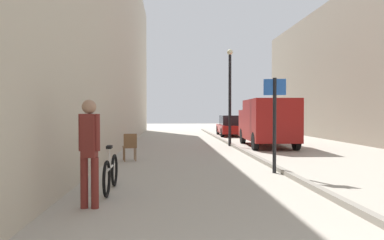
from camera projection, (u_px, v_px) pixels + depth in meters
The scene contains 10 objects.
ground_plane at pixel (210, 157), 13.19m from camera, with size 80.00×80.00×0.00m, color #A8A093.
building_facade_left at pixel (69, 12), 12.75m from camera, with size 3.05×40.00×10.56m, color #BCB29E.
kerb_strip at pixel (252, 155), 13.29m from camera, with size 0.16×40.00×0.12m, color gray.
pedestrian_main_foreground at pixel (89, 146), 6.09m from camera, with size 0.37×0.24×1.88m.
delivery_van at pixel (267, 121), 17.21m from camera, with size 2.26×5.09×2.27m.
parked_car at pixel (231, 126), 25.34m from camera, with size 1.97×4.26×1.45m.
street_sign_post at pixel (275, 117), 9.67m from camera, with size 0.59×0.18×2.60m.
lamp_post at pixel (230, 91), 17.43m from camera, with size 0.28×0.28×4.76m.
bicycle_leaning at pixel (111, 173), 7.42m from camera, with size 0.10×1.77×0.98m.
cafe_chair_near_window at pixel (130, 145), 12.05m from camera, with size 0.53×0.53×0.94m.
Camera 1 is at (-1.51, -1.09, 1.65)m, focal length 33.18 mm.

